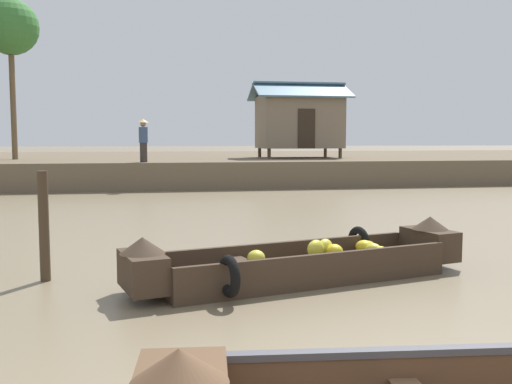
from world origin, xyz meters
name	(u,v)px	position (x,y,z in m)	size (l,w,h in m)	color
ground_plane	(224,226)	(0.00, 10.00, 0.00)	(300.00, 300.00, 0.00)	#7A6B51
riverbank_strip	(181,165)	(0.00, 29.04, 0.54)	(160.00, 20.00, 1.08)	brown
banana_boat	(305,262)	(0.49, 4.73, 0.26)	(5.04, 2.40, 0.77)	#3D2D21
stilt_house_mid_right	(299,121)	(5.36, 23.93, 2.84)	(4.47, 3.23, 3.58)	#4C3826
palm_tree_near	(10,28)	(-7.47, 23.86, 6.71)	(2.40, 2.40, 6.90)	brown
vendor_person	(143,138)	(-1.89, 19.72, 2.00)	(0.44, 0.44, 1.66)	#332D28
mooring_post	(44,226)	(-3.08, 5.34, 0.77)	(0.14, 0.14, 1.53)	#423323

